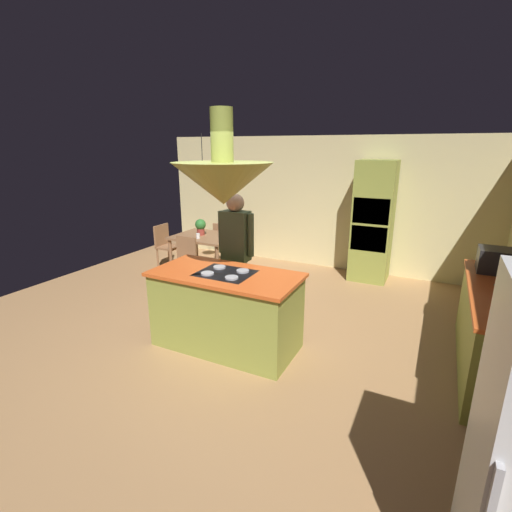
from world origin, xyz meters
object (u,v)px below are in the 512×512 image
Objects in this scene: kitchen_island at (226,310)px; canister_sugar at (512,295)px; chair_by_back_wall at (225,241)px; chair_facing_island at (183,258)px; chair_at_corner at (166,243)px; cup_on_table at (198,236)px; dining_table at (206,241)px; potted_plant_on_table at (201,226)px; microwave_on_counter at (500,261)px; person_at_island at (236,249)px; canister_tea at (509,287)px; oven_tower at (373,222)px.

canister_sugar is at bearing 8.99° from kitchen_island.
chair_facing_island is at bearing 90.00° from chair_by_back_wall.
chair_by_back_wall is 1.17m from chair_at_corner.
kitchen_island reaches higher than cup_on_table.
potted_plant_on_table is at bearing 174.31° from dining_table.
canister_sugar is at bearing -19.68° from potted_plant_on_table.
chair_at_corner is at bearing 173.11° from microwave_on_counter.
microwave_on_counter is at bearing -8.31° from dining_table.
chair_by_back_wall is at bearing 124.79° from person_at_island.
canister_tea is at bearing -9.78° from chair_facing_island.
canister_sugar is at bearing -4.73° from person_at_island.
dining_table is at bearing 160.02° from canister_sugar.
chair_at_corner is (-0.95, 0.69, 0.00)m from chair_facing_island.
canister_tea is (4.54, -2.16, 0.54)m from chair_by_back_wall.
cup_on_table is (-1.44, 1.16, -0.21)m from person_at_island.
cup_on_table is at bearing 132.28° from kitchen_island.
microwave_on_counter reaches higher than potted_plant_on_table.
microwave_on_counter is at bearing 90.00° from canister_sugar.
chair_by_back_wall is at bearing 152.74° from canister_sugar.
person_at_island is at bearing 175.27° from canister_sugar.
canister_tea reaches higher than dining_table.
kitchen_island is at bearing -47.72° from cup_on_table.
oven_tower is at bearing 133.93° from microwave_on_counter.
person_at_island is at bearing -42.15° from potted_plant_on_table.
chair_facing_island is 1.89× the size of microwave_on_counter.
kitchen_island is 19.38× the size of cup_on_table.
dining_table is (-2.80, -1.14, -0.40)m from oven_tower.
oven_tower reaches higher than person_at_island.
oven_tower is 7.11× the size of potted_plant_on_table.
dining_table is 0.27m from cup_on_table.
oven_tower is at bearing 61.94° from person_at_island.
person_at_island reaches higher than cup_on_table.
chair_at_corner is 4.30× the size of canister_tea.
cup_on_table is at bearing -153.80° from oven_tower.
chair_at_corner reaches higher than dining_table.
chair_at_corner is at bearing 149.76° from person_at_island.
oven_tower is 2.88m from person_at_island.
chair_facing_island is 1.00× the size of chair_at_corner.
chair_facing_island is at bearing 170.22° from canister_tea.
microwave_on_counter reaches higher than dining_table.
dining_table is 1.30× the size of chair_by_back_wall.
canister_tea reaches higher than chair_at_corner.
oven_tower reaches higher than chair_at_corner.
kitchen_island is 3.79× the size of microwave_on_counter.
cup_on_table is 4.76m from canister_sugar.
chair_by_back_wall is (0.00, 1.38, 0.00)m from chair_facing_island.
potted_plant_on_table is (-1.81, 2.11, 0.45)m from kitchen_island.
chair_at_corner is (-3.75, -1.14, -0.56)m from oven_tower.
cup_on_table is (0.00, -0.92, 0.30)m from chair_by_back_wall.
chair_by_back_wall is 9.67× the size of cup_on_table.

